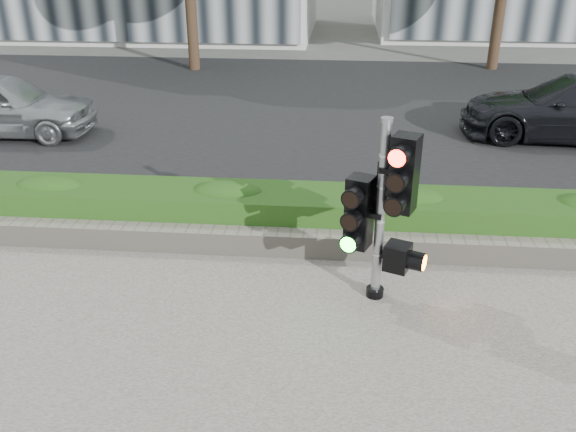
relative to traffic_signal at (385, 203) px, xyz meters
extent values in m
plane|color=#51514C|center=(-1.03, -0.89, -1.33)|extent=(120.00, 120.00, 0.00)
cube|color=black|center=(-1.03, 9.11, -1.32)|extent=(60.00, 13.00, 0.02)
cube|color=gray|center=(-1.03, 2.26, -1.27)|extent=(60.00, 0.25, 0.12)
cube|color=gray|center=(-1.03, 1.01, -1.13)|extent=(12.00, 0.32, 0.34)
cube|color=#3D7223|center=(-1.03, 1.66, -0.96)|extent=(12.00, 1.00, 0.68)
cylinder|color=black|center=(-5.53, 13.61, 0.69)|extent=(0.36, 0.36, 4.03)
cylinder|color=black|center=(4.47, 14.61, 0.46)|extent=(0.36, 0.36, 3.58)
cylinder|color=black|center=(-0.04, -0.02, -1.24)|extent=(0.22, 0.22, 0.11)
cylinder|color=gray|center=(-0.04, -0.02, -0.15)|extent=(0.12, 0.12, 2.29)
cylinder|color=gray|center=(-0.04, -0.02, 1.02)|extent=(0.15, 0.15, 0.06)
cube|color=#FF1107|center=(0.18, -0.15, 0.44)|extent=(0.38, 0.38, 0.92)
cube|color=#14E51E|center=(-0.29, 0.05, -0.16)|extent=(0.38, 0.38, 0.92)
cube|color=black|center=(0.09, 0.21, 0.16)|extent=(0.38, 0.38, 0.63)
cube|color=orange|center=(0.20, -0.08, -0.68)|extent=(0.38, 0.38, 0.34)
imported|color=#A3A6AA|center=(-8.18, 6.09, -0.61)|extent=(4.15, 1.80, 1.39)
imported|color=black|center=(4.60, 6.94, -0.60)|extent=(5.06, 2.48, 1.42)
camera|label=1|loc=(-0.56, -6.72, 2.95)|focal=38.00mm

